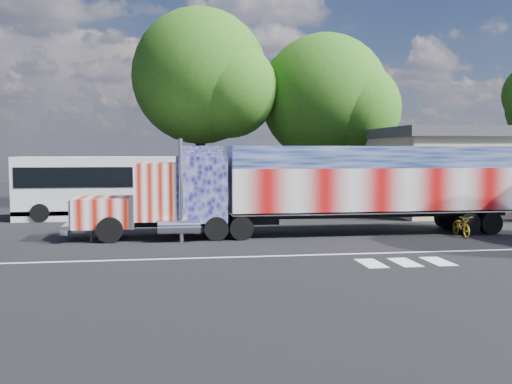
{
  "coord_description": "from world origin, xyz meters",
  "views": [
    {
      "loc": [
        -3.84,
        -23.09,
        3.8
      ],
      "look_at": [
        0.0,
        3.0,
        1.9
      ],
      "focal_mm": 40.0,
      "sensor_mm": 36.0,
      "label": 1
    }
  ],
  "objects": [
    {
      "name": "tree_n_mid",
      "position": [
        -1.69,
        17.28,
        8.95
      ],
      "size": [
        9.92,
        9.45,
        13.73
      ],
      "color": "black",
      "rests_on": "ground"
    },
    {
      "name": "semi_truck",
      "position": [
        2.74,
        2.03,
        2.22
      ],
      "size": [
        20.23,
        3.2,
        4.31
      ],
      "color": "black",
      "rests_on": "ground"
    },
    {
      "name": "coach_bus",
      "position": [
        -6.38,
        9.78,
        1.81
      ],
      "size": [
        11.98,
        2.79,
        3.49
      ],
      "color": "silver",
      "rests_on": "ground"
    },
    {
      "name": "woman",
      "position": [
        -7.08,
        1.5,
        0.89
      ],
      "size": [
        0.72,
        0.54,
        1.78
      ],
      "primitive_type": "imported",
      "rotation": [
        0.0,
        0.0,
        0.19
      ],
      "color": "slate",
      "rests_on": "ground"
    },
    {
      "name": "lane_markings",
      "position": [
        1.71,
        -3.77,
        0.01
      ],
      "size": [
        30.0,
        2.67,
        0.01
      ],
      "color": "silver",
      "rests_on": "ground"
    },
    {
      "name": "tree_ne_a",
      "position": [
        7.2,
        16.96,
        7.56
      ],
      "size": [
        9.62,
        9.16,
        12.19
      ],
      "color": "black",
      "rests_on": "ground"
    },
    {
      "name": "bicycle",
      "position": [
        8.92,
        0.55,
        0.46
      ],
      "size": [
        0.77,
        1.81,
        0.93
      ],
      "primitive_type": "imported",
      "rotation": [
        0.0,
        0.0,
        -0.09
      ],
      "color": "gold",
      "rests_on": "ground"
    },
    {
      "name": "ground",
      "position": [
        0.0,
        0.0,
        0.0
      ],
      "size": [
        100.0,
        100.0,
        0.0
      ],
      "primitive_type": "plane",
      "color": "black"
    }
  ]
}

